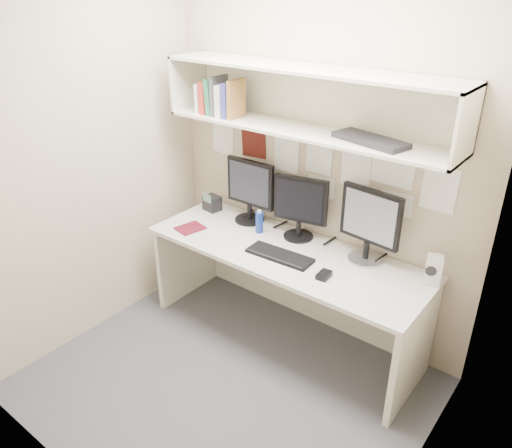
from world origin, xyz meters
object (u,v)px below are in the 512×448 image
Objects in this scene: desk at (284,294)px; desk_phone at (212,203)px; monitor_left at (250,189)px; monitor_center at (300,205)px; monitor_right at (370,223)px; speaker at (433,270)px; keyboard at (280,255)px; maroon_notebook at (190,228)px.

desk_phone is at bearing 168.03° from desk.
monitor_left is at bearing 14.89° from desk_phone.
desk is 4.41× the size of monitor_center.
monitor_right reaches higher than desk.
monitor_right is 3.22× the size of desk_phone.
speaker is at bearing 12.05° from desk.
monitor_right reaches higher than monitor_center.
maroon_notebook is at bearing -177.63° from keyboard.
maroon_notebook is at bearing -65.81° from desk_phone.
desk_phone is at bearing 161.83° from speaker.
desk_phone is (-0.36, -0.04, -0.20)m from monitor_left.
maroon_notebook is 0.37m from desk_phone.
desk is at bearing 100.55° from keyboard.
speaker is 0.96× the size of maroon_notebook.
desk is 13.04× the size of desk_phone.
monitor_center reaches higher than maroon_notebook.
speaker reaches higher than maroon_notebook.
keyboard is at bearing -91.45° from monitor_center.
speaker is at bearing 25.16° from maroon_notebook.
monitor_center is (-0.04, 0.22, 0.61)m from desk.
monitor_center is 0.99× the size of keyboard.
desk is 0.65m from monitor_center.
maroon_notebook is at bearing -123.70° from monitor_left.
monitor_left is 0.65m from keyboard.
speaker is at bearing 15.62° from keyboard.
desk_phone is (-0.10, 0.35, 0.05)m from maroon_notebook.
monitor_right is at bearing 30.25° from maroon_notebook.
speaker is 1.78m from desk_phone.
monitor_right is 0.48m from speaker.
keyboard is at bearing -76.71° from desk.
desk is 4.04× the size of monitor_right.
maroon_notebook is at bearing 173.60° from speaker.
monitor_left is at bearing 69.19° from maroon_notebook.
monitor_left is at bearing 155.58° from desk.
monitor_right is 2.64× the size of speaker.
maroon_notebook is (-0.77, -0.07, -0.01)m from keyboard.
desk_phone is at bearing -171.28° from monitor_right.
monitor_right is 1.35m from desk_phone.
monitor_left is 0.97× the size of monitor_right.
monitor_center is (0.45, 0.00, -0.01)m from monitor_left.
monitor_right is 2.53× the size of maroon_notebook.
desk is 0.39m from keyboard.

